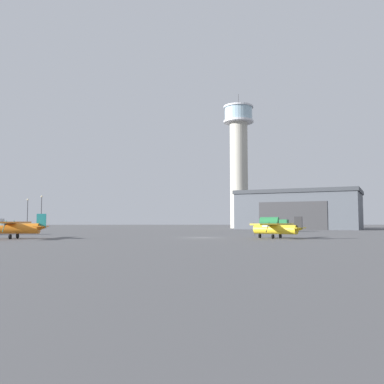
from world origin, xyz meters
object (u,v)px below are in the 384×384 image
(truck_fuel_tanker_green, at_px, (273,223))
(airplane_yellow, at_px, (276,228))
(light_post_east, at_px, (27,211))
(light_post_west, at_px, (41,209))
(airplane_orange, at_px, (13,227))
(control_tower, at_px, (239,158))

(truck_fuel_tanker_green, bearing_deg, airplane_yellow, -77.42)
(airplane_yellow, bearing_deg, light_post_east, -5.98)
(light_post_west, bearing_deg, airplane_orange, -75.71)
(airplane_orange, bearing_deg, airplane_yellow, 179.86)
(airplane_yellow, distance_m, truck_fuel_tanker_green, 36.21)
(control_tower, distance_m, airplane_yellow, 77.96)
(airplane_orange, height_order, light_post_west, light_post_west)
(airplane_orange, distance_m, light_post_west, 52.42)
(airplane_orange, xyz_separation_m, light_post_west, (-12.91, 50.68, 3.61))
(light_post_east, bearing_deg, control_tower, 21.50)
(airplane_yellow, height_order, light_post_west, light_post_west)
(airplane_orange, height_order, light_post_east, light_post_east)
(airplane_orange, xyz_separation_m, light_post_east, (-16.82, 52.33, 3.23))
(light_post_west, bearing_deg, truck_fuel_tanker_green, -16.43)
(truck_fuel_tanker_green, distance_m, light_post_east, 59.97)
(light_post_east, bearing_deg, airplane_orange, -72.18)
(truck_fuel_tanker_green, distance_m, light_post_west, 55.78)
(control_tower, distance_m, truck_fuel_tanker_green, 44.45)
(airplane_yellow, bearing_deg, control_tower, -54.54)
(truck_fuel_tanker_green, bearing_deg, light_post_west, -170.64)
(control_tower, height_order, airplane_yellow, control_tower)
(light_post_west, bearing_deg, light_post_east, 157.18)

